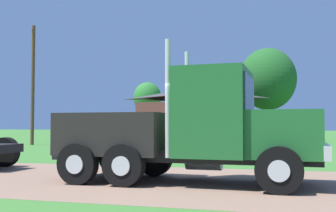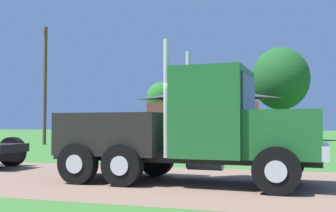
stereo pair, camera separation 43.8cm
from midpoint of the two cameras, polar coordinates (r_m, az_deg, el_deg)
ground_plane at (r=11.32m, az=-2.11°, el=-10.21°), size 200.00×200.00×0.00m
dirt_track at (r=11.32m, az=-2.11°, el=-10.19°), size 120.00×6.92×0.01m
truck_foreground_white at (r=10.82m, az=1.76°, el=-3.54°), size 7.04×2.83×3.58m
shed_building at (r=35.45m, az=3.35°, el=-1.38°), size 9.88×9.23×4.65m
utility_pole_near at (r=32.75m, az=-18.41°, el=3.22°), size 1.25×1.96×8.95m
tree_left at (r=55.91m, az=-3.06°, el=1.13°), size 3.74×3.74×7.21m
tree_mid at (r=40.87m, az=13.21°, el=3.60°), size 5.40×5.40×8.83m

